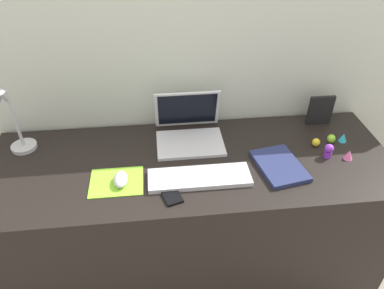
{
  "coord_description": "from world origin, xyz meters",
  "views": [
    {
      "loc": [
        -0.13,
        -1.19,
        1.72
      ],
      "look_at": [
        0.0,
        0.0,
        0.83
      ],
      "focal_mm": 34.03,
      "sensor_mm": 36.0,
      "label": 1
    }
  ],
  "objects_px": {
    "laptop": "(189,128)",
    "toy_figurine_cyan": "(343,137)",
    "keyboard": "(199,178)",
    "toy_figurine_yellow": "(316,142)",
    "toy_figurine_lime": "(331,139)",
    "notebook_pad": "(279,166)",
    "mouse": "(121,179)",
    "cell_phone": "(170,193)",
    "desk_lamp": "(12,124)",
    "toy_figurine_pink": "(349,155)",
    "picture_frame": "(320,110)",
    "toy_figurine_purple": "(329,150)"
  },
  "relations": [
    {
      "from": "keyboard",
      "to": "toy_figurine_pink",
      "type": "relative_size",
      "value": 9.5
    },
    {
      "from": "laptop",
      "to": "picture_frame",
      "type": "xyz_separation_m",
      "value": [
        0.64,
        0.05,
        0.02
      ]
    },
    {
      "from": "keyboard",
      "to": "picture_frame",
      "type": "bearing_deg",
      "value": 28.66
    },
    {
      "from": "laptop",
      "to": "toy_figurine_yellow",
      "type": "bearing_deg",
      "value": -12.8
    },
    {
      "from": "keyboard",
      "to": "mouse",
      "type": "bearing_deg",
      "value": 177.82
    },
    {
      "from": "notebook_pad",
      "to": "toy_figurine_cyan",
      "type": "height_order",
      "value": "toy_figurine_cyan"
    },
    {
      "from": "keyboard",
      "to": "notebook_pad",
      "type": "height_order",
      "value": "same"
    },
    {
      "from": "laptop",
      "to": "desk_lamp",
      "type": "distance_m",
      "value": 0.75
    },
    {
      "from": "toy_figurine_cyan",
      "to": "desk_lamp",
      "type": "bearing_deg",
      "value": 177.25
    },
    {
      "from": "toy_figurine_purple",
      "to": "picture_frame",
      "type": "bearing_deg",
      "value": 77.22
    },
    {
      "from": "laptop",
      "to": "picture_frame",
      "type": "relative_size",
      "value": 2.0
    },
    {
      "from": "picture_frame",
      "to": "cell_phone",
      "type": "bearing_deg",
      "value": -151.25
    },
    {
      "from": "cell_phone",
      "to": "toy_figurine_pink",
      "type": "height_order",
      "value": "toy_figurine_pink"
    },
    {
      "from": "toy_figurine_purple",
      "to": "notebook_pad",
      "type": "bearing_deg",
      "value": -168.01
    },
    {
      "from": "laptop",
      "to": "desk_lamp",
      "type": "xyz_separation_m",
      "value": [
        -0.74,
        -0.04,
        0.1
      ]
    },
    {
      "from": "laptop",
      "to": "cell_phone",
      "type": "distance_m",
      "value": 0.38
    },
    {
      "from": "keyboard",
      "to": "mouse",
      "type": "relative_size",
      "value": 4.27
    },
    {
      "from": "notebook_pad",
      "to": "toy_figurine_pink",
      "type": "distance_m",
      "value": 0.31
    },
    {
      "from": "laptop",
      "to": "keyboard",
      "type": "xyz_separation_m",
      "value": [
        0.01,
        -0.29,
        -0.04
      ]
    },
    {
      "from": "cell_phone",
      "to": "toy_figurine_yellow",
      "type": "relative_size",
      "value": 3.31
    },
    {
      "from": "notebook_pad",
      "to": "toy_figurine_purple",
      "type": "xyz_separation_m",
      "value": [
        0.23,
        0.05,
        0.02
      ]
    },
    {
      "from": "toy_figurine_lime",
      "to": "toy_figurine_cyan",
      "type": "distance_m",
      "value": 0.06
    },
    {
      "from": "laptop",
      "to": "toy_figurine_cyan",
      "type": "height_order",
      "value": "laptop"
    },
    {
      "from": "picture_frame",
      "to": "toy_figurine_pink",
      "type": "xyz_separation_m",
      "value": [
        0.02,
        -0.28,
        -0.05
      ]
    },
    {
      "from": "laptop",
      "to": "toy_figurine_pink",
      "type": "relative_size",
      "value": 6.95
    },
    {
      "from": "picture_frame",
      "to": "mouse",
      "type": "bearing_deg",
      "value": -160.57
    },
    {
      "from": "cell_phone",
      "to": "toy_figurine_lime",
      "type": "height_order",
      "value": "toy_figurine_lime"
    },
    {
      "from": "mouse",
      "to": "desk_lamp",
      "type": "distance_m",
      "value": 0.52
    },
    {
      "from": "mouse",
      "to": "toy_figurine_cyan",
      "type": "distance_m",
      "value": 1.01
    },
    {
      "from": "mouse",
      "to": "notebook_pad",
      "type": "relative_size",
      "value": 0.4
    },
    {
      "from": "cell_phone",
      "to": "desk_lamp",
      "type": "xyz_separation_m",
      "value": [
        -0.63,
        0.33,
        0.15
      ]
    },
    {
      "from": "laptop",
      "to": "mouse",
      "type": "bearing_deg",
      "value": -136.65
    },
    {
      "from": "keyboard",
      "to": "notebook_pad",
      "type": "bearing_deg",
      "value": 6.13
    },
    {
      "from": "cell_phone",
      "to": "toy_figurine_pink",
      "type": "distance_m",
      "value": 0.79
    },
    {
      "from": "toy_figurine_cyan",
      "to": "toy_figurine_purple",
      "type": "distance_m",
      "value": 0.16
    },
    {
      "from": "toy_figurine_lime",
      "to": "toy_figurine_cyan",
      "type": "relative_size",
      "value": 0.99
    },
    {
      "from": "laptop",
      "to": "mouse",
      "type": "relative_size",
      "value": 3.12
    },
    {
      "from": "notebook_pad",
      "to": "toy_figurine_yellow",
      "type": "bearing_deg",
      "value": 21.72
    },
    {
      "from": "toy_figurine_cyan",
      "to": "toy_figurine_purple",
      "type": "height_order",
      "value": "toy_figurine_purple"
    },
    {
      "from": "desk_lamp",
      "to": "toy_figurine_pink",
      "type": "relative_size",
      "value": 7.78
    },
    {
      "from": "notebook_pad",
      "to": "toy_figurine_lime",
      "type": "xyz_separation_m",
      "value": [
        0.29,
        0.15,
        0.01
      ]
    },
    {
      "from": "desk_lamp",
      "to": "picture_frame",
      "type": "height_order",
      "value": "desk_lamp"
    },
    {
      "from": "picture_frame",
      "to": "toy_figurine_purple",
      "type": "xyz_separation_m",
      "value": [
        -0.06,
        -0.26,
        -0.04
      ]
    },
    {
      "from": "toy_figurine_lime",
      "to": "toy_figurine_pink",
      "type": "distance_m",
      "value": 0.13
    },
    {
      "from": "picture_frame",
      "to": "keyboard",
      "type": "bearing_deg",
      "value": -151.34
    },
    {
      "from": "cell_phone",
      "to": "notebook_pad",
      "type": "distance_m",
      "value": 0.47
    },
    {
      "from": "toy_figurine_purple",
      "to": "toy_figurine_yellow",
      "type": "bearing_deg",
      "value": 104.31
    },
    {
      "from": "mouse",
      "to": "picture_frame",
      "type": "distance_m",
      "value": 1.0
    },
    {
      "from": "toy_figurine_cyan",
      "to": "cell_phone",
      "type": "bearing_deg",
      "value": -162.36
    },
    {
      "from": "mouse",
      "to": "toy_figurine_yellow",
      "type": "height_order",
      "value": "same"
    }
  ]
}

